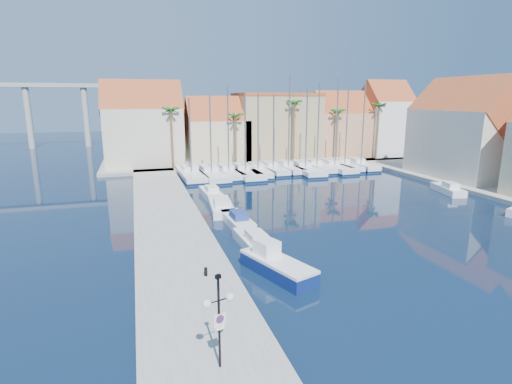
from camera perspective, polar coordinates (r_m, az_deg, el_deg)
ground at (r=25.66m, az=11.76°, el=-12.44°), size 260.00×260.00×0.00m
quay_west at (r=35.43m, az=-12.14°, el=-4.77°), size 6.00×77.00×0.50m
shore_north at (r=72.27m, az=0.59°, el=4.61°), size 54.00×16.00×0.50m
lamp_post at (r=16.08m, az=-5.34°, el=-16.06°), size 1.32×0.63×4.01m
bollard at (r=24.82m, az=-7.19°, el=-11.23°), size 0.21×0.21×0.52m
fishing_boat at (r=25.93m, az=2.87°, el=-10.28°), size 3.69×6.00×1.99m
motorboat_west_0 at (r=30.19m, az=-0.24°, el=-7.12°), size 2.02×5.64×1.40m
motorboat_west_1 at (r=35.47m, az=-2.67°, el=-4.01°), size 2.04×5.67×1.40m
motorboat_west_2 at (r=40.11m, az=-4.99°, el=-2.02°), size 2.81×6.87×1.40m
motorboat_west_3 at (r=45.87m, az=-6.45°, el=-0.12°), size 1.94×5.59×1.40m
motorboat_east_1 at (r=52.81m, az=25.76°, el=0.40°), size 2.97×5.67×1.40m
sailboat_0 at (r=57.70m, az=-9.31°, el=2.57°), size 3.43×11.74×11.18m
sailboat_1 at (r=57.32m, az=-6.53°, el=2.59°), size 3.63×11.80×11.39m
sailboat_2 at (r=58.25m, az=-4.08°, el=2.84°), size 3.49×10.20×12.84m
sailboat_3 at (r=58.57m, az=-1.72°, el=2.90°), size 3.33×11.97×11.93m
sailboat_4 at (r=59.44m, az=0.17°, el=3.07°), size 3.45×10.24×11.82m
sailboat_5 at (r=60.90m, az=2.27°, el=3.32°), size 2.93×9.02×11.70m
sailboat_6 at (r=61.93m, az=4.41°, el=3.49°), size 3.19×9.34×14.40m
sailboat_7 at (r=61.64m, az=6.84°, el=3.33°), size 3.68×11.68×12.47m
sailboat_8 at (r=63.65m, az=8.46°, el=3.62°), size 2.74×9.87×13.46m
sailboat_9 at (r=64.32m, az=10.90°, el=3.61°), size 3.09×11.14×13.99m
sailboat_10 at (r=65.76m, az=12.32°, el=3.76°), size 2.76×9.68×12.43m
sailboat_11 at (r=66.78m, az=14.51°, el=3.81°), size 2.62×9.25×14.08m
building_0 at (r=67.34m, az=-15.80°, el=8.87°), size 12.30×9.00×13.50m
building_1 at (r=68.75m, az=-5.59°, el=8.35°), size 10.30×8.00×11.00m
building_2 at (r=72.59m, az=2.89°, el=9.40°), size 14.20×10.20×11.50m
building_3 at (r=76.61m, az=11.73°, el=9.05°), size 10.30×8.00×12.00m
building_4 at (r=80.39m, az=17.84°, el=9.67°), size 8.30×8.00×14.00m
building_6 at (r=62.13m, az=27.83°, el=7.54°), size 9.00×14.30×13.50m
palm_0 at (r=62.45m, az=-12.09°, el=11.12°), size 2.60×2.60×10.15m
palm_1 at (r=64.13m, az=-2.97°, el=10.59°), size 2.60×2.60×9.15m
palm_2 at (r=67.20m, az=5.51°, el=12.27°), size 2.60×2.60×11.15m
palm_3 at (r=70.65m, az=11.61°, el=10.96°), size 2.60×2.60×9.65m
palm_4 at (r=74.75m, az=17.16°, el=11.48°), size 2.60×2.60×10.65m
viaduct at (r=105.85m, az=-32.64°, el=10.73°), size 48.00×2.20×14.45m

